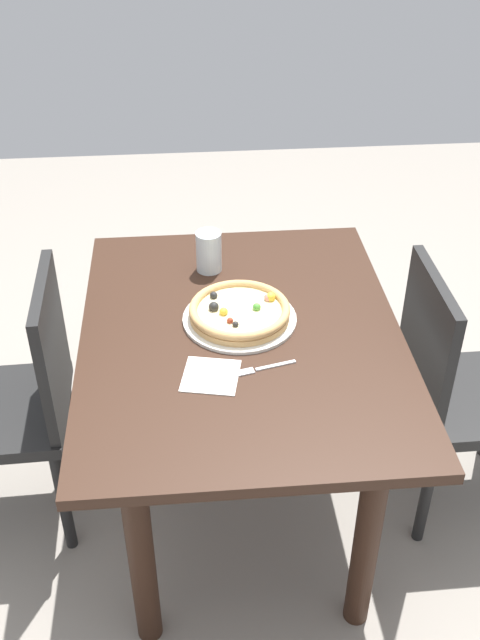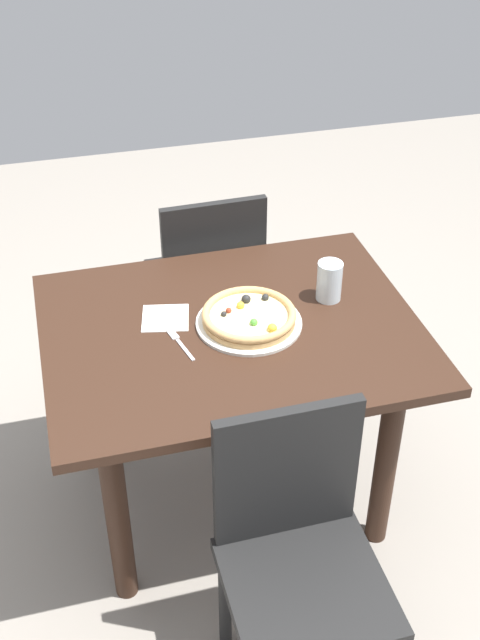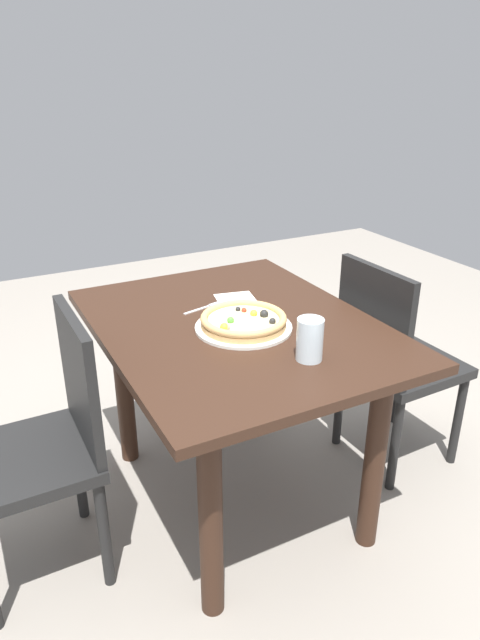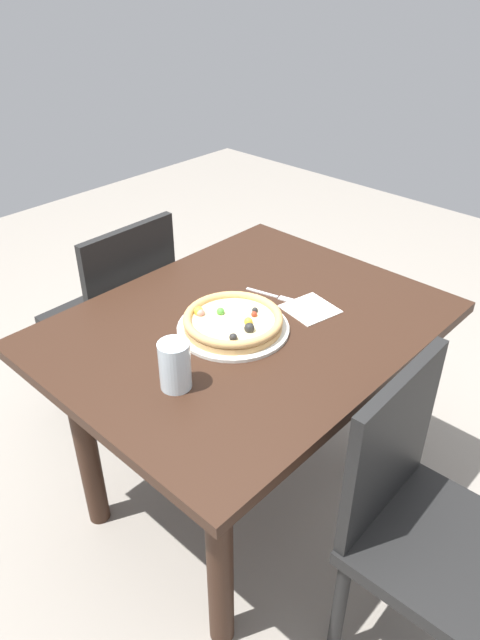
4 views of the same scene
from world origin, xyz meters
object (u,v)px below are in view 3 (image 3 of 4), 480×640
object	(u,v)px
chair_near	(47,441)
fork	(206,307)
dining_table	(236,356)
drinking_glass	(310,339)
plate	(244,327)
pizza	(244,320)
napkin	(236,299)
chair_far	(392,358)

from	to	relation	value
chair_near	fork	distance (m)	0.69
dining_table	drinking_glass	distance (m)	0.39
chair_near	plate	distance (m)	0.71
dining_table	pizza	world-z (taller)	pizza
chair_near	napkin	size ratio (longest dim) A/B	6.19
chair_near	drinking_glass	xyz separation A→B (m)	(0.32, 0.72, 0.32)
chair_near	plate	size ratio (longest dim) A/B	2.71
fork	drinking_glass	world-z (taller)	drinking_glass
chair_near	drinking_glass	world-z (taller)	chair_near
pizza	napkin	xyz separation A→B (m)	(-0.24, 0.09, -0.03)
fork	napkin	size ratio (longest dim) A/B	1.17
dining_table	chair_far	distance (m)	0.67
chair_near	plate	xyz separation A→B (m)	(0.05, 0.66, 0.26)
fork	dining_table	bearing A→B (deg)	-92.13
chair_near	chair_far	size ratio (longest dim) A/B	1.00
fork	pizza	bearing A→B (deg)	-94.49
dining_table	pizza	distance (m)	0.17
dining_table	fork	bearing A→B (deg)	-168.38
dining_table	chair_near	world-z (taller)	chair_near
chair_far	fork	size ratio (longest dim) A/B	5.28
chair_far	pizza	distance (m)	0.71
drinking_glass	fork	bearing A→B (deg)	-168.15
dining_table	fork	xyz separation A→B (m)	(-0.17, -0.03, 0.13)
fork	napkin	world-z (taller)	fork
chair_far	pizza	size ratio (longest dim) A/B	3.06
chair_far	plate	xyz separation A→B (m)	(-0.02, -0.65, 0.26)
plate	pizza	size ratio (longest dim) A/B	1.13
plate	napkin	bearing A→B (deg)	158.92
plate	drinking_glass	xyz separation A→B (m)	(0.28, 0.07, 0.06)
chair_near	chair_far	distance (m)	1.31
pizza	napkin	size ratio (longest dim) A/B	2.02
fork	drinking_glass	xyz separation A→B (m)	(0.50, 0.10, 0.06)
chair_far	napkin	world-z (taller)	chair_far
drinking_glass	napkin	bearing A→B (deg)	177.40
drinking_glass	napkin	world-z (taller)	drinking_glass
pizza	chair_near	bearing A→B (deg)	-94.11
chair_near	napkin	distance (m)	0.81
chair_near	napkin	bearing A→B (deg)	-76.12
plate	pizza	bearing A→B (deg)	-36.19
chair_far	plate	world-z (taller)	chair_far
dining_table	plate	size ratio (longest dim) A/B	3.51
chair_far	drinking_glass	world-z (taller)	chair_far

